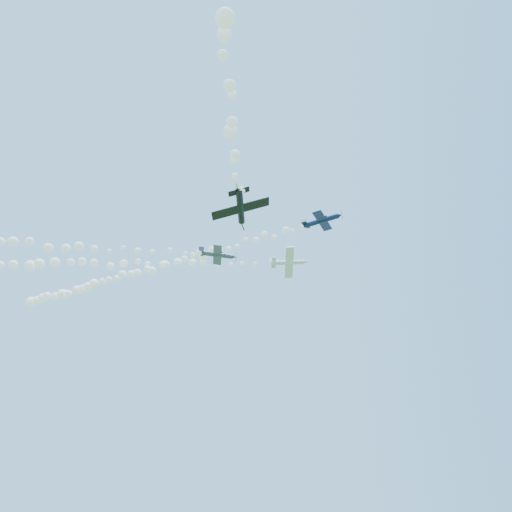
# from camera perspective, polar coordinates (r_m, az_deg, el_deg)

# --- Properties ---
(plane_white) EXTENTS (8.06, 8.06, 2.77)m
(plane_white) POSITION_cam_1_polar(r_m,az_deg,el_deg) (90.80, 4.43, -0.86)
(plane_white) COLOR silver
(smoke_trail_white) EXTENTS (82.36, 10.07, 3.29)m
(smoke_trail_white) POSITION_cam_1_polar(r_m,az_deg,el_deg) (97.31, -22.16, -0.86)
(smoke_trail_white) COLOR white
(plane_navy) EXTENTS (7.26, 7.57, 2.15)m
(plane_navy) POSITION_cam_1_polar(r_m,az_deg,el_deg) (74.84, 8.83, 4.70)
(plane_navy) COLOR #0E153D
(smoke_trail_navy) EXTENTS (63.93, 24.27, 2.87)m
(smoke_trail_navy) POSITION_cam_1_polar(r_m,az_deg,el_deg) (88.31, -14.01, -1.66)
(smoke_trail_navy) COLOR white
(plane_grey) EXTENTS (6.74, 7.15, 2.56)m
(plane_grey) POSITION_cam_1_polar(r_m,az_deg,el_deg) (73.30, -5.18, 0.17)
(plane_grey) COLOR #373D50
(plane_black) EXTENTS (7.54, 7.59, 2.64)m
(plane_black) POSITION_cam_1_polar(r_m,az_deg,el_deg) (56.14, -2.09, 6.44)
(plane_black) COLOR black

